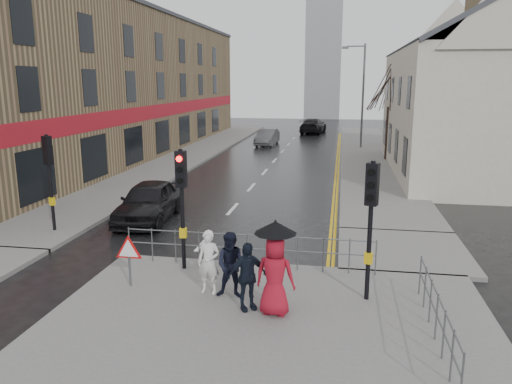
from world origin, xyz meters
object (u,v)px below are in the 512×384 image
at_px(car_mid, 267,137).
at_px(pedestrian_d, 247,276).
at_px(pedestrian_with_umbrella, 275,266).
at_px(car_parked, 149,201).
at_px(pedestrian_a, 209,262).
at_px(pedestrian_b, 232,265).

bearing_deg(car_mid, pedestrian_d, -78.76).
bearing_deg(car_mid, pedestrian_with_umbrella, -77.59).
distance_m(pedestrian_with_umbrella, car_parked, 9.47).
height_order(pedestrian_d, car_parked, pedestrian_d).
bearing_deg(pedestrian_with_umbrella, car_parked, 128.75).
height_order(pedestrian_a, car_parked, pedestrian_a).
bearing_deg(car_parked, pedestrian_d, -57.55).
xyz_separation_m(pedestrian_d, car_parked, (-5.25, 7.24, -0.18)).
xyz_separation_m(pedestrian_with_umbrella, car_mid, (-4.85, 31.36, -0.62)).
distance_m(pedestrian_a, pedestrian_with_umbrella, 2.01).
xyz_separation_m(pedestrian_d, car_mid, (-4.18, 31.22, -0.27)).
distance_m(car_parked, car_mid, 24.01).
relative_size(pedestrian_b, car_mid, 0.40).
relative_size(pedestrian_a, pedestrian_b, 0.98).
relative_size(pedestrian_with_umbrella, car_mid, 0.54).
xyz_separation_m(pedestrian_a, pedestrian_b, (0.62, -0.15, 0.02)).
xyz_separation_m(pedestrian_a, pedestrian_with_umbrella, (1.77, -0.89, 0.36)).
height_order(pedestrian_a, pedestrian_b, pedestrian_b).
bearing_deg(pedestrian_a, car_parked, 130.34).
xyz_separation_m(pedestrian_a, car_parked, (-4.15, 6.49, -0.18)).
bearing_deg(car_mid, pedestrian_a, -80.62).
bearing_deg(pedestrian_d, car_parked, 93.32).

